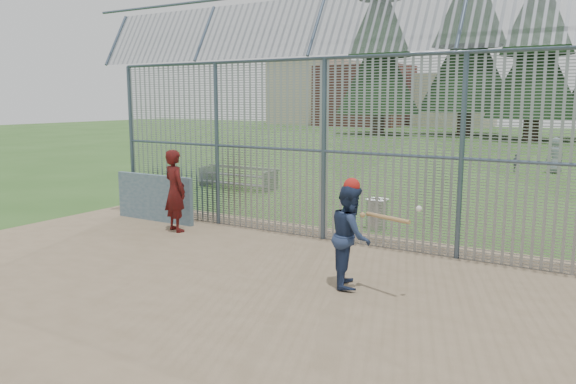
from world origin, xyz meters
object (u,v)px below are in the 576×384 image
Objects in this scene: dugout_wall at (155,198)px; bleacher at (238,176)px; batter at (351,236)px; trash_can at (377,214)px; onlooker at (175,191)px.

bleacher is (-1.50, 5.58, -0.21)m from dugout_wall.
batter reaches higher than trash_can.
onlooker is at bearing 48.83° from batter.
trash_can is at bearing -126.37° from onlooker.
onlooker is at bearing -145.29° from trash_can.
trash_can is (5.23, 2.18, -0.24)m from dugout_wall.
trash_can is (3.97, 2.75, -0.61)m from onlooker.
dugout_wall is 1.43m from onlooker.
onlooker reaches higher than dugout_wall.
trash_can is at bearing 22.64° from dugout_wall.
onlooker is (-5.25, 1.42, 0.11)m from batter.
batter reaches higher than dugout_wall.
onlooker reaches higher than batter.
bleacher is (-6.73, 3.40, 0.03)m from trash_can.
batter is 11.04m from bleacher.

